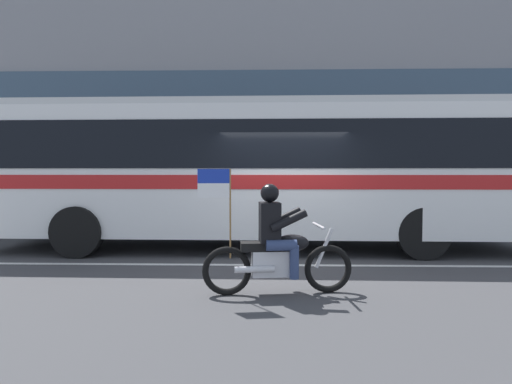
% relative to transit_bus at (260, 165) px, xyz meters
% --- Properties ---
extents(ground_plane, '(60.00, 60.00, 0.00)m').
position_rel_transit_bus_xyz_m(ground_plane, '(0.50, -1.19, -1.88)').
color(ground_plane, '#3D3D3F').
extents(sidewalk_curb, '(28.00, 3.80, 0.15)m').
position_rel_transit_bus_xyz_m(sidewalk_curb, '(0.50, 3.91, -1.81)').
color(sidewalk_curb, '#B7B2A8').
rests_on(sidewalk_curb, ground_plane).
extents(lane_center_stripe, '(26.60, 0.14, 0.01)m').
position_rel_transit_bus_xyz_m(lane_center_stripe, '(0.50, -1.79, -1.88)').
color(lane_center_stripe, silver).
rests_on(lane_center_stripe, ground_plane).
extents(office_building_facade, '(28.00, 0.89, 13.18)m').
position_rel_transit_bus_xyz_m(office_building_facade, '(0.50, 6.20, 4.71)').
color(office_building_facade, gray).
rests_on(office_building_facade, ground_plane).
extents(transit_bus, '(11.85, 2.76, 3.22)m').
position_rel_transit_bus_xyz_m(transit_bus, '(0.00, 0.00, 0.00)').
color(transit_bus, white).
rests_on(transit_bus, ground_plane).
extents(motorcycle_with_rider, '(2.18, 0.67, 1.78)m').
position_rel_transit_bus_xyz_m(motorcycle_with_rider, '(0.31, -3.69, -1.22)').
color(motorcycle_with_rider, black).
rests_on(motorcycle_with_rider, ground_plane).
extents(fire_hydrant, '(0.22, 0.30, 0.75)m').
position_rel_transit_bus_xyz_m(fire_hydrant, '(-1.72, 3.08, -1.37)').
color(fire_hydrant, '#4C8C3F').
rests_on(fire_hydrant, sidewalk_curb).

